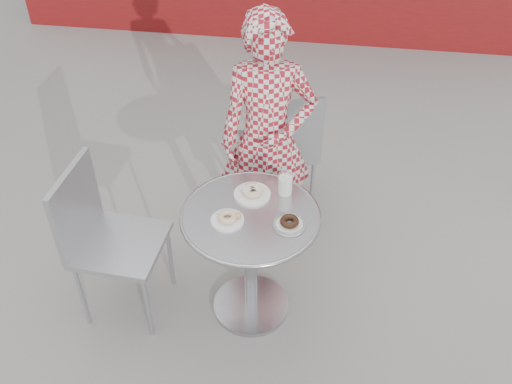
# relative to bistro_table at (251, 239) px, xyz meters

# --- Properties ---
(ground) EXTENTS (60.00, 60.00, 0.00)m
(ground) POSITION_rel_bistro_table_xyz_m (-0.05, -0.02, -0.55)
(ground) COLOR gray
(ground) RESTS_ON ground
(bistro_table) EXTENTS (0.72, 0.72, 0.72)m
(bistro_table) POSITION_rel_bistro_table_xyz_m (0.00, 0.00, 0.00)
(bistro_table) COLOR silver
(bistro_table) RESTS_ON ground
(chair_far) EXTENTS (0.58, 0.58, 0.94)m
(chair_far) POSITION_rel_bistro_table_xyz_m (0.03, 0.93, -0.26)
(chair_far) COLOR #A9ABB1
(chair_far) RESTS_ON ground
(chair_left) EXTENTS (0.47, 0.47, 0.93)m
(chair_left) POSITION_rel_bistro_table_xyz_m (-0.71, -0.07, -0.26)
(chair_left) COLOR #A9ABB1
(chair_left) RESTS_ON ground
(seated_person) EXTENTS (0.61, 0.45, 1.52)m
(seated_person) POSITION_rel_bistro_table_xyz_m (0.00, 0.62, 0.21)
(seated_person) COLOR maroon
(seated_person) RESTS_ON ground
(plate_far) EXTENTS (0.19, 0.19, 0.05)m
(plate_far) POSITION_rel_bistro_table_xyz_m (-0.01, 0.15, 0.20)
(plate_far) COLOR white
(plate_far) RESTS_ON bistro_table
(plate_near) EXTENTS (0.17, 0.17, 0.04)m
(plate_near) POSITION_rel_bistro_table_xyz_m (-0.10, -0.06, 0.19)
(plate_near) COLOR white
(plate_near) RESTS_ON bistro_table
(plate_checker) EXTENTS (0.16, 0.16, 0.04)m
(plate_checker) POSITION_rel_bistro_table_xyz_m (0.20, -0.05, 0.19)
(plate_checker) COLOR white
(plate_checker) RESTS_ON bistro_table
(milk_cup) EXTENTS (0.08, 0.08, 0.12)m
(milk_cup) POSITION_rel_bistro_table_xyz_m (0.15, 0.19, 0.23)
(milk_cup) COLOR white
(milk_cup) RESTS_ON bistro_table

